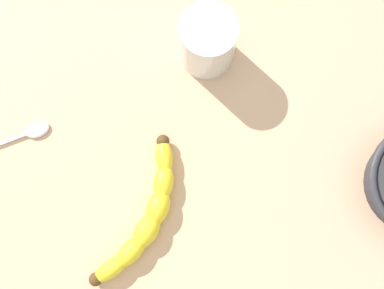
{
  "coord_description": "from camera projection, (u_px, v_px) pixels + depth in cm",
  "views": [
    {
      "loc": [
        -6.57,
        -3.98,
        68.93
      ],
      "look_at": [
        0.02,
        3.55,
        5.0
      ],
      "focal_mm": 42.79,
      "sensor_mm": 36.0,
      "label": 1
    }
  ],
  "objects": [
    {
      "name": "wooden_tabletop",
      "position": [
        208.0,
        166.0,
        0.68
      ],
      "size": [
        120.0,
        120.0,
        3.0
      ],
      "primitive_type": "cube",
      "color": "#D0AB87",
      "rests_on": "ground"
    },
    {
      "name": "teaspoon",
      "position": [
        33.0,
        131.0,
        0.67
      ],
      "size": [
        11.04,
        5.12,
        0.8
      ],
      "rotation": [
        0.0,
        0.0,
        5.94
      ],
      "color": "silver",
      "rests_on": "wooden_tabletop"
    },
    {
      "name": "smoothie_glass",
      "position": [
        208.0,
        43.0,
        0.64
      ],
      "size": [
        7.93,
        7.93,
        10.01
      ],
      "color": "silver",
      "rests_on": "wooden_tabletop"
    },
    {
      "name": "banana",
      "position": [
        146.0,
        216.0,
        0.64
      ],
      "size": [
        21.39,
        11.37,
        3.22
      ],
      "rotation": [
        0.0,
        0.0,
        0.41
      ],
      "color": "yellow",
      "rests_on": "wooden_tabletop"
    }
  ]
}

